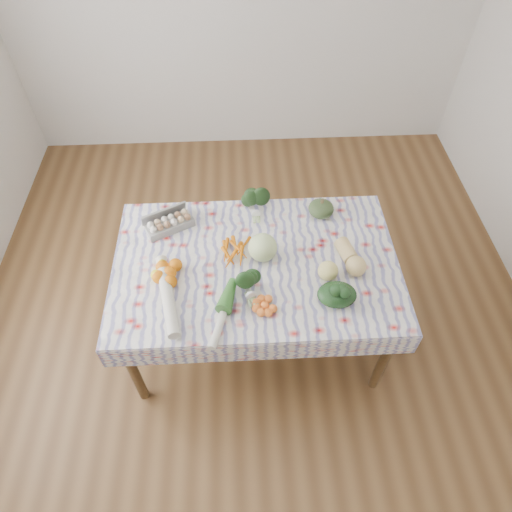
% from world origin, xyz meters
% --- Properties ---
extents(ground, '(4.50, 4.50, 0.00)m').
position_xyz_m(ground, '(0.00, 0.00, 0.00)').
color(ground, brown).
rests_on(ground, ground).
extents(dining_table, '(1.60, 1.00, 0.75)m').
position_xyz_m(dining_table, '(0.00, 0.00, 0.68)').
color(dining_table, brown).
rests_on(dining_table, ground).
extents(tablecloth, '(1.66, 1.06, 0.01)m').
position_xyz_m(tablecloth, '(0.00, 0.00, 0.76)').
color(tablecloth, white).
rests_on(tablecloth, dining_table).
extents(egg_carton, '(0.31, 0.23, 0.08)m').
position_xyz_m(egg_carton, '(-0.51, 0.30, 0.80)').
color(egg_carton, gray).
rests_on(egg_carton, tablecloth).
extents(carrot_bunch, '(0.22, 0.20, 0.04)m').
position_xyz_m(carrot_bunch, '(-0.12, 0.08, 0.78)').
color(carrot_bunch, '#D46809').
rests_on(carrot_bunch, tablecloth).
extents(kale_bunch, '(0.17, 0.15, 0.14)m').
position_xyz_m(kale_bunch, '(0.01, 0.41, 0.83)').
color(kale_bunch, '#1B3615').
rests_on(kale_bunch, tablecloth).
extents(kabocha_squash, '(0.16, 0.16, 0.10)m').
position_xyz_m(kabocha_squash, '(0.43, 0.37, 0.81)').
color(kabocha_squash, '#3A4F29').
rests_on(kabocha_squash, tablecloth).
extents(cabbage, '(0.21, 0.21, 0.17)m').
position_xyz_m(cabbage, '(0.04, 0.04, 0.85)').
color(cabbage, '#C6DF90').
rests_on(cabbage, tablecloth).
extents(butternut_squash, '(0.18, 0.28, 0.12)m').
position_xyz_m(butternut_squash, '(0.54, -0.03, 0.82)').
color(butternut_squash, '#DBBB70').
rests_on(butternut_squash, tablecloth).
extents(orange_cluster, '(0.29, 0.29, 0.08)m').
position_xyz_m(orange_cluster, '(-0.49, -0.08, 0.80)').
color(orange_cluster, orange).
rests_on(orange_cluster, tablecloth).
extents(broccoli, '(0.18, 0.18, 0.11)m').
position_xyz_m(broccoli, '(-0.06, -0.21, 0.81)').
color(broccoli, '#1F451B').
rests_on(broccoli, tablecloth).
extents(mandarin_cluster, '(0.20, 0.20, 0.05)m').
position_xyz_m(mandarin_cluster, '(0.03, -0.32, 0.79)').
color(mandarin_cluster, orange).
rests_on(mandarin_cluster, tablecloth).
extents(grapefruit, '(0.14, 0.14, 0.11)m').
position_xyz_m(grapefruit, '(0.40, -0.13, 0.82)').
color(grapefruit, '#E7D873').
rests_on(grapefruit, tablecloth).
extents(spinach_bag, '(0.25, 0.22, 0.09)m').
position_xyz_m(spinach_bag, '(0.42, -0.28, 0.81)').
color(spinach_bag, black).
rests_on(spinach_bag, tablecloth).
extents(daikon, '(0.17, 0.48, 0.07)m').
position_xyz_m(daikon, '(-0.48, -0.26, 0.80)').
color(daikon, beige).
rests_on(daikon, tablecloth).
extents(leek, '(0.15, 0.40, 0.04)m').
position_xyz_m(leek, '(-0.19, -0.36, 0.78)').
color(leek, silver).
rests_on(leek, tablecloth).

